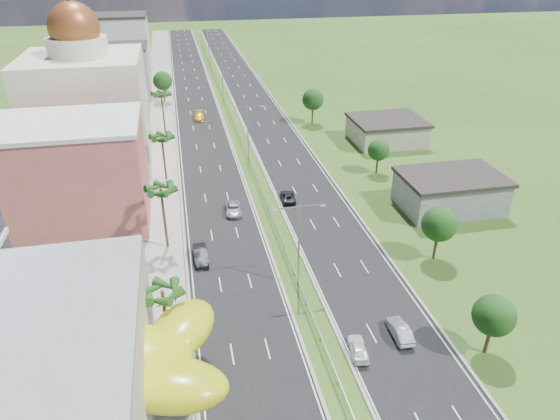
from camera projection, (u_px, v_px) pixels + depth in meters
ground at (320, 341)px, 52.41m from camera, size 500.00×500.00×0.00m
road_left at (197, 105)px, 128.71m from camera, size 11.00×260.00×0.04m
road_right at (254, 102)px, 131.43m from camera, size 11.00×260.00×0.04m
sidewalk_left at (159, 107)px, 126.97m from camera, size 7.00×260.00×0.12m
median_guardrail at (234, 123)px, 114.24m from camera, size 0.10×216.06×0.76m
streetlight_median_b at (299, 238)px, 57.85m from camera, size 6.04×0.25×11.00m
streetlight_median_c at (248, 128)px, 92.37m from camera, size 6.04×0.25×11.00m
streetlight_median_d at (222, 73)px, 131.21m from camera, size 6.04×0.25×11.00m
streetlight_median_e at (208, 44)px, 170.04m from camera, size 6.04×0.25×11.00m
lime_canopy at (112, 363)px, 42.98m from camera, size 18.00×15.00×7.40m
pink_shophouse at (73, 176)px, 71.41m from camera, size 20.00×15.00×15.00m
domed_building at (88, 105)px, 89.44m from camera, size 20.00×20.00×28.70m
midrise_grey at (110, 88)px, 112.78m from camera, size 16.00×15.00×16.00m
midrise_beige at (118, 73)px, 132.48m from camera, size 16.00×15.00×13.00m
midrise_white at (122, 48)px, 151.14m from camera, size 16.00×15.00×18.00m
shed_near at (450, 193)px, 77.87m from camera, size 15.00×10.00×5.00m
shed_far at (387, 132)px, 104.27m from camera, size 14.00×12.00×4.40m
palm_tree_b at (163, 294)px, 47.99m from camera, size 3.60×3.60×8.10m
palm_tree_c at (161, 192)px, 64.58m from camera, size 3.60×3.60×9.60m
palm_tree_d at (162, 139)px, 84.88m from camera, size 3.60×3.60×8.60m
palm_tree_e at (161, 96)px, 106.09m from camera, size 3.60×3.60×9.40m
leafy_tree_lfar at (163, 81)px, 128.95m from camera, size 4.90×4.90×8.05m
leafy_tree_ra at (494, 316)px, 48.74m from camera, size 4.20×4.20×6.90m
leafy_tree_rb at (439, 224)px, 63.76m from camera, size 4.55×4.55×7.47m
leafy_tree_rc at (378, 150)px, 88.85m from camera, size 3.85×3.85×6.33m
leafy_tree_rd at (313, 99)px, 113.45m from camera, size 4.90×4.90×8.05m
car_dark_left at (201, 255)px, 65.41m from camera, size 1.92×5.07×1.65m
car_silver_mid_left at (233, 209)px, 76.95m from camera, size 2.60×5.14×1.39m
car_yellow_far_left at (199, 116)px, 118.07m from camera, size 2.49×5.50×1.56m
car_white_near_right at (358, 348)px, 50.47m from camera, size 2.23×4.32×1.41m
car_silver_right at (400, 330)px, 52.69m from camera, size 1.73×4.65×1.52m
car_dark_far_right at (288, 197)px, 80.78m from camera, size 2.69×5.00×1.33m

